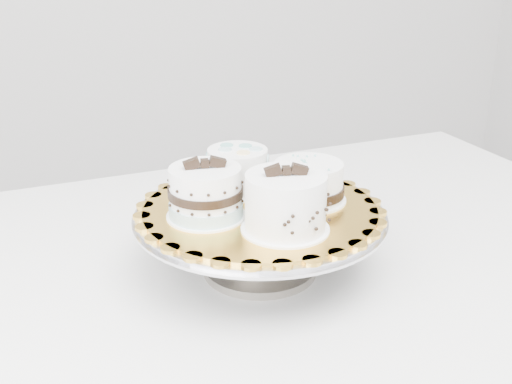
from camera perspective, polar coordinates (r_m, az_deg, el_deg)
name	(u,v)px	position (r m, az deg, el deg)	size (l,w,h in m)	color
table	(279,287)	(1.07, 2.09, -8.42)	(1.32, 0.89, 0.75)	white
cake_stand	(260,230)	(0.94, 0.36, -3.40)	(0.37, 0.37, 0.10)	gray
cake_board	(260,209)	(0.93, 0.36, -1.51)	(0.34, 0.34, 0.00)	gold
cake_swirl	(286,204)	(0.84, 2.65, -1.07)	(0.13, 0.13, 0.10)	white
cake_banded	(206,194)	(0.89, -4.50, -0.22)	(0.12, 0.12, 0.09)	white
cake_dots	(238,170)	(0.97, -1.64, 2.00)	(0.11, 0.11, 0.07)	white
cake_ribbon	(309,183)	(0.94, 4.73, 0.81)	(0.13, 0.13, 0.06)	white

